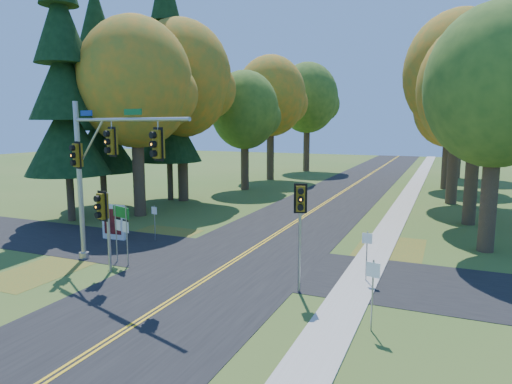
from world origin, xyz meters
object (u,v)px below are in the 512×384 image
at_px(info_kiosk, 114,222).
at_px(traffic_mast, 100,162).
at_px(east_signal_pole, 300,211).
at_px(route_sign_cluster, 121,223).

bearing_deg(info_kiosk, traffic_mast, -56.53).
bearing_deg(info_kiosk, east_signal_pole, -20.01).
bearing_deg(info_kiosk, route_sign_cluster, -47.70).
xyz_separation_m(east_signal_pole, info_kiosk, (-12.54, 3.96, -2.34)).
height_order(traffic_mast, east_signal_pole, traffic_mast).
bearing_deg(traffic_mast, info_kiosk, 144.44).
relative_size(east_signal_pole, route_sign_cluster, 1.55).
height_order(traffic_mast, info_kiosk, traffic_mast).
relative_size(route_sign_cluster, info_kiosk, 1.39).
bearing_deg(traffic_mast, east_signal_pole, 20.96).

